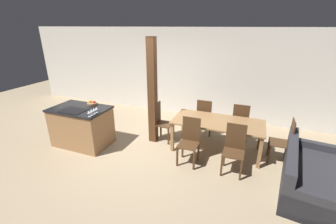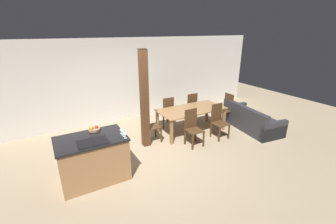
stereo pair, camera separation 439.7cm
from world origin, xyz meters
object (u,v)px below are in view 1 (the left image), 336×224
Objects in this scene: wine_glass_near at (89,112)px; wine_glass_far at (94,110)px; kitchen_island at (82,126)px; dining_chair_far_right at (240,122)px; dining_chair_near_right at (234,148)px; dining_chair_foot_end at (284,141)px; wine_glass_end at (96,108)px; dining_chair_far_left at (205,117)px; timber_post at (152,93)px; couch at (308,176)px; fruit_bowl at (92,103)px; dining_chair_head_end at (161,121)px; wine_glass_middle at (91,111)px; dining_table at (218,125)px; dining_chair_near_left at (190,140)px.

wine_glass_near and wine_glass_far have the same top height.
dining_chair_far_right reaches higher than kitchen_island.
dining_chair_foot_end is (0.93, 0.70, 0.00)m from dining_chair_near_right.
wine_glass_end reaches higher than dining_chair_far_left.
timber_post reaches higher than wine_glass_far.
dining_chair_foot_end is 0.39× the size of timber_post.
kitchen_island is 4.83m from couch.
kitchen_island is at bearing -78.60° from dining_chair_foot_end.
fruit_bowl is 1.74m from dining_chair_head_end.
wine_glass_middle is 4.09m from dining_chair_foot_end.
kitchen_island is 0.67× the size of dining_table.
couch reaches higher than dining_table.
dining_chair_head_end is 1.00× the size of dining_chair_foot_end.
dining_chair_near_left is (2.63, 0.20, 0.03)m from kitchen_island.
dining_chair_head_end is 0.50× the size of couch.
dining_chair_near_right is 0.39× the size of timber_post.
dining_chair_far_left is at bearing -53.25° from dining_chair_head_end.
kitchen_island is 9.50× the size of wine_glass_far.
dining_chair_far_left is (2.04, 1.88, -0.54)m from wine_glass_middle.
dining_chair_foot_end reaches higher than kitchen_island.
wine_glass_end is 1.32m from timber_post.
wine_glass_near is 0.14× the size of dining_chair_far_left.
wine_glass_far reaches higher than dining_table.
dining_chair_foot_end is (3.87, 1.10, -0.54)m from wine_glass_far.
wine_glass_middle reaches higher than dining_chair_near_left.
kitchen_island reaches higher than dining_table.
wine_glass_near reaches higher than dining_chair_near_left.
dining_chair_near_right is at bearing 10.88° from wine_glass_near.
wine_glass_near is 0.24m from wine_glass_end.
wine_glass_far is 0.14× the size of dining_chair_far_right.
wine_glass_end is (0.00, 0.24, 0.00)m from wine_glass_near.
wine_glass_end reaches higher than kitchen_island.
dining_chair_foot_end is at bearing 15.84° from wine_glass_far.
dining_chair_far_left reaches higher than dining_table.
dining_chair_near_right is at bearing 122.95° from dining_chair_far_left.
fruit_bowl is (0.14, 0.29, 0.51)m from kitchen_island.
wine_glass_far is 0.14× the size of dining_chair_far_left.
wine_glass_far reaches higher than couch.
dining_table is 1.02× the size of couch.
dining_chair_near_left is at bearing 90.00° from dining_chair_far_left.
dining_chair_near_right is at bearing 6.23° from wine_glass_end.
dining_chair_near_left and dining_chair_far_right have the same top height.
dining_chair_foot_end is at bearing 16.95° from wine_glass_middle.
kitchen_island is at bearing -176.69° from dining_chair_near_right.
dining_chair_foot_end is at bearing 36.75° from dining_chair_near_right.
dining_chair_foot_end reaches higher than couch.
dining_chair_head_end is at bearing 42.64° from wine_glass_end.
wine_glass_near is 1.00× the size of wine_glass_end.
dining_chair_foot_end is 0.50× the size of couch.
dining_chair_far_left is 1.00× the size of dining_chair_head_end.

